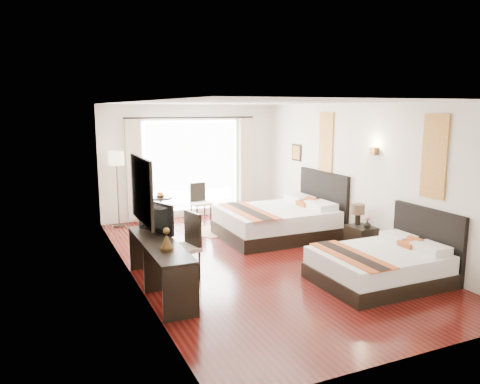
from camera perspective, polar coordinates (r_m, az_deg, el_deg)
name	(u,v)px	position (r m, az deg, el deg)	size (l,w,h in m)	color
floor	(257,259)	(8.61, 2.10, -8.18)	(4.50, 7.50, 0.01)	#370B0A
ceiling	(258,103)	(8.17, 2.23, 10.77)	(4.50, 7.50, 0.02)	white
wall_headboard	(360,176)	(9.47, 14.45, 1.94)	(0.01, 7.50, 2.80)	silver
wall_desk	(130,192)	(7.57, -13.28, -0.03)	(0.01, 7.50, 2.80)	silver
wall_window	(191,161)	(11.72, -5.97, 3.74)	(4.50, 0.01, 2.80)	silver
wall_entry	(415,235)	(5.25, 20.58, -4.87)	(4.50, 0.01, 2.80)	silver
window_glass	(191,165)	(11.72, -5.94, 3.24)	(2.40, 0.02, 2.20)	white
sheer_curtain	(192,166)	(11.66, -5.84, 3.21)	(2.30, 0.02, 2.10)	white
drape_left	(134,170)	(11.26, -12.81, 2.66)	(0.35, 0.14, 2.35)	#B8A68F
drape_right	(246,164)	(12.15, 0.73, 3.45)	(0.35, 0.14, 2.35)	#B8A68F
art_panel_near	(434,156)	(8.06, 22.62, 4.03)	(0.03, 0.50, 1.35)	brown
art_panel_far	(326,144)	(10.35, 10.43, 5.83)	(0.03, 0.50, 1.35)	brown
wall_sconce	(374,151)	(9.05, 16.02, 4.81)	(0.10, 0.14, 0.14)	#49341A
mirror_frame	(142,190)	(6.82, -11.92, 0.21)	(0.04, 1.25, 0.95)	black
mirror_glass	(143,190)	(6.83, -11.71, 0.22)	(0.01, 1.12, 0.82)	white
bed_near	(383,264)	(7.77, 17.08, -8.39)	(1.98, 1.54, 1.11)	black
bed_far	(280,220)	(10.02, 4.91, -3.47)	(2.37, 1.84, 1.34)	black
nightstand	(361,239)	(9.21, 14.52, -5.59)	(0.42, 0.52, 0.50)	black
table_lamp	(358,211)	(9.21, 14.19, -2.23)	(0.25, 0.25, 0.40)	black
vase	(367,224)	(9.04, 15.26, -3.83)	(0.14, 0.14, 0.14)	black
console_desk	(160,266)	(7.16, -9.75, -8.93)	(0.50, 2.20, 0.76)	black
television	(151,218)	(7.51, -10.80, -3.10)	(0.87, 0.11, 0.50)	black
bronze_figurine	(167,240)	(6.60, -8.94, -5.85)	(0.19, 0.19, 0.28)	#49341A
desk_chair	(183,259)	(7.63, -7.00, -8.08)	(0.59, 0.59, 1.07)	#C2B295
floor_lamp	(116,163)	(10.96, -14.84, 3.42)	(0.35, 0.35, 1.75)	black
side_table	(161,211)	(11.18, -9.63, -2.24)	(0.57, 0.57, 0.65)	black
fruit_bowl	(160,196)	(11.08, -9.68, -0.49)	(0.22, 0.22, 0.05)	#492E1A
window_chair	(201,209)	(11.43, -4.82, -2.11)	(0.45, 0.45, 0.91)	#C2B295
jute_rug	(221,229)	(10.60, -2.34, -4.58)	(1.32, 0.89, 0.01)	tan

